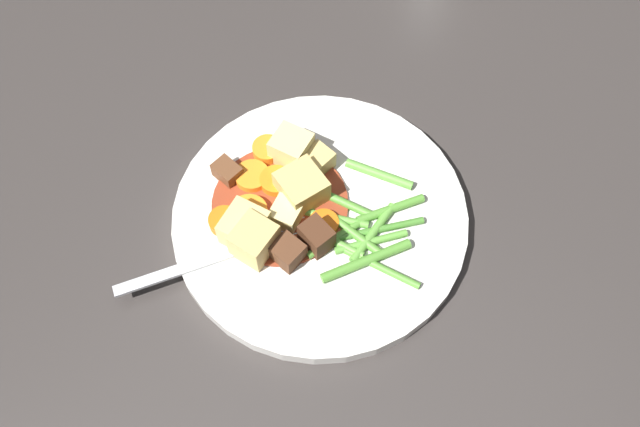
{
  "coord_description": "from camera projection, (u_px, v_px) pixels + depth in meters",
  "views": [
    {
      "loc": [
        -0.12,
        0.26,
        0.55
      ],
      "look_at": [
        0.0,
        0.0,
        0.02
      ],
      "focal_mm": 37.56,
      "sensor_mm": 36.0,
      "label": 1
    }
  ],
  "objects": [
    {
      "name": "green_bean_7",
      "position": [
        378.0,
        230.0,
        0.59
      ],
      "size": [
        0.07,
        0.06,
        0.01
      ],
      "primitive_type": "cylinder",
      "rotation": [
        0.0,
        1.57,
        0.66
      ],
      "color": "#4C8E33",
      "rests_on": "dinner_plate"
    },
    {
      "name": "carrot_slice_2",
      "position": [
        324.0,
        224.0,
        0.59
      ],
      "size": [
        0.04,
        0.04,
        0.01
      ],
      "primitive_type": "cylinder",
      "rotation": [
        0.0,
        0.0,
        1.17
      ],
      "color": "orange",
      "rests_on": "dinner_plate"
    },
    {
      "name": "potato_chunk_4",
      "position": [
        286.0,
        214.0,
        0.59
      ],
      "size": [
        0.02,
        0.03,
        0.02
      ],
      "primitive_type": "cube",
      "rotation": [
        0.0,
        0.0,
        1.56
      ],
      "color": "#EAD68C",
      "rests_on": "dinner_plate"
    },
    {
      "name": "potato_chunk_1",
      "position": [
        244.0,
        227.0,
        0.58
      ],
      "size": [
        0.04,
        0.04,
        0.03
      ],
      "primitive_type": "cube",
      "rotation": [
        0.0,
        0.0,
        4.65
      ],
      "color": "#E5CC7A",
      "rests_on": "dinner_plate"
    },
    {
      "name": "carrot_slice_4",
      "position": [
        276.0,
        181.0,
        0.61
      ],
      "size": [
        0.04,
        0.04,
        0.01
      ],
      "primitive_type": "cylinder",
      "rotation": [
        0.0,
        0.0,
        2.2
      ],
      "color": "orange",
      "rests_on": "dinner_plate"
    },
    {
      "name": "green_bean_3",
      "position": [
        366.0,
        261.0,
        0.57
      ],
      "size": [
        0.06,
        0.07,
        0.01
      ],
      "primitive_type": "cylinder",
      "rotation": [
        0.0,
        1.57,
        0.84
      ],
      "color": "#599E38",
      "rests_on": "dinner_plate"
    },
    {
      "name": "carrot_slice_5",
      "position": [
        224.0,
        221.0,
        0.59
      ],
      "size": [
        0.04,
        0.04,
        0.01
      ],
      "primitive_type": "cylinder",
      "rotation": [
        0.0,
        0.0,
        3.52
      ],
      "color": "orange",
      "rests_on": "dinner_plate"
    },
    {
      "name": "green_bean_2",
      "position": [
        379.0,
        174.0,
        0.62
      ],
      "size": [
        0.07,
        0.01,
        0.01
      ],
      "primitive_type": "cylinder",
      "rotation": [
        0.0,
        1.57,
        0.02
      ],
      "color": "#66AD42",
      "rests_on": "dinner_plate"
    },
    {
      "name": "green_bean_8",
      "position": [
        356.0,
        235.0,
        0.59
      ],
      "size": [
        0.06,
        0.02,
        0.01
      ],
      "primitive_type": "cylinder",
      "rotation": [
        0.0,
        1.57,
        -0.28
      ],
      "color": "#599E38",
      "rests_on": "dinner_plate"
    },
    {
      "name": "green_bean_0",
      "position": [
        346.0,
        203.0,
        0.6
      ],
      "size": [
        0.05,
        0.01,
        0.01
      ],
      "primitive_type": "cylinder",
      "rotation": [
        0.0,
        1.57,
        -0.06
      ],
      "color": "#599E38",
      "rests_on": "dinner_plate"
    },
    {
      "name": "green_bean_5",
      "position": [
        334.0,
        241.0,
        0.58
      ],
      "size": [
        0.06,
        0.01,
        0.01
      ],
      "primitive_type": "cylinder",
      "rotation": [
        0.0,
        1.57,
        -0.08
      ],
      "color": "#66AD42",
      "rests_on": "dinner_plate"
    },
    {
      "name": "green_bean_9",
      "position": [
        390.0,
        209.0,
        0.6
      ],
      "size": [
        0.05,
        0.05,
        0.01
      ],
      "primitive_type": "cylinder",
      "rotation": [
        0.0,
        1.57,
        0.8
      ],
      "color": "#599E38",
      "rests_on": "dinner_plate"
    },
    {
      "name": "meat_chunk_0",
      "position": [
        288.0,
        252.0,
        0.57
      ],
      "size": [
        0.03,
        0.03,
        0.02
      ],
      "primitive_type": "cube",
      "rotation": [
        0.0,
        0.0,
        6.0
      ],
      "color": "#56331E",
      "rests_on": "dinner_plate"
    },
    {
      "name": "green_bean_1",
      "position": [
        371.0,
        242.0,
        0.58
      ],
      "size": [
        0.05,
        0.05,
        0.01
      ],
      "primitive_type": "cylinder",
      "rotation": [
        0.0,
        1.57,
        0.7
      ],
      "color": "#66AD42",
      "rests_on": "dinner_plate"
    },
    {
      "name": "green_bean_10",
      "position": [
        374.0,
        232.0,
        0.59
      ],
      "size": [
        0.02,
        0.07,
        0.01
      ],
      "primitive_type": "cylinder",
      "rotation": [
        0.0,
        1.57,
        1.4
      ],
      "color": "#66AD42",
      "rests_on": "dinner_plate"
    },
    {
      "name": "fork",
      "position": [
        220.0,
        256.0,
        0.58
      ],
      "size": [
        0.13,
        0.14,
        0.0
      ],
      "color": "silver",
      "rests_on": "dinner_plate"
    },
    {
      "name": "ground_plane",
      "position": [
        320.0,
        222.0,
        0.62
      ],
      "size": [
        3.0,
        3.0,
        0.0
      ],
      "primitive_type": "plane",
      "color": "#383330"
    },
    {
      "name": "potato_chunk_0",
      "position": [
        302.0,
        187.0,
        0.6
      ],
      "size": [
        0.05,
        0.05,
        0.03
      ],
      "primitive_type": "cube",
      "rotation": [
        0.0,
        0.0,
        2.59
      ],
      "color": "#DBBC6B",
      "rests_on": "dinner_plate"
    },
    {
      "name": "carrot_slice_0",
      "position": [
        249.0,
        213.0,
        0.59
      ],
      "size": [
        0.05,
        0.05,
        0.01
      ],
      "primitive_type": "cylinder",
      "rotation": [
        0.0,
        0.0,
        3.96
      ],
      "color": "orange",
      "rests_on": "dinner_plate"
    },
    {
      "name": "green_bean_11",
      "position": [
        335.0,
        223.0,
        0.59
      ],
      "size": [
        0.06,
        0.02,
        0.01
      ],
      "primitive_type": "cylinder",
      "rotation": [
        0.0,
        1.57,
        0.19
      ],
      "color": "#66AD42",
      "rests_on": "dinner_plate"
    },
    {
      "name": "potato_chunk_3",
      "position": [
        254.0,
        240.0,
        0.57
      ],
      "size": [
        0.04,
        0.04,
        0.03
      ],
      "primitive_type": "cube",
      "rotation": [
        0.0,
        0.0,
        1.42
      ],
      "color": "#DBBC6B",
      "rests_on": "dinner_plate"
    },
    {
      "name": "dinner_plate",
      "position": [
        320.0,
        218.0,
        0.61
      ],
      "size": [
        0.27,
        0.27,
        0.02
      ],
      "primitive_type": "cylinder",
      "color": "white",
      "rests_on": "ground_plane"
    },
    {
      "name": "potato_chunk_2",
      "position": [
        291.0,
        148.0,
        0.62
      ],
      "size": [
        0.03,
        0.03,
        0.03
      ],
      "primitive_type": "cube",
      "rotation": [
        0.0,
        0.0,
        1.5
      ],
      "color": "#EAD68C",
      "rests_on": "dinner_plate"
    },
    {
      "name": "carrot_slice_6",
      "position": [
        306.0,
        175.0,
        0.61
      ],
      "size": [
        0.04,
        0.04,
        0.01
      ],
      "primitive_type": "cylinder",
      "rotation": [
        0.0,
        0.0,
        5.26
      ],
      "color": "orange",
      "rests_on": "dinner_plate"
    },
    {
      "name": "stew_sauce",
      "position": [
        280.0,
        204.0,
        0.6
      ],
      "size": [
        0.12,
        0.12,
        0.0
      ],
      "primitive_type": "cylinder",
      "color": "#93381E",
      "rests_on": "dinner_plate"
    },
    {
      "name": "meat_chunk_2",
      "position": [
        225.0,
        175.0,
        0.61
      ],
      "size": [
        0.03,
        0.03,
        0.02
      ],
      "primitive_type": "cube",
      "rotation": [
        0.0,
        0.0,
        2.82
      ],
      "color": "brown",
      "rests_on": "dinner_plate"
    },
    {
      "name": "potato_chunk_5",
      "position": [
        316.0,
        162.0,
        0.62
      ],
      "size": [
        0.03,
        0.04,
        0.02
      ],
      "primitive_type": "cube",
      "rotation": [
        0.0,
        0.0,
        4.38
      ],
      "color": "#DBBC6B",
      "rests_on": "dinner_plate"
    },
    {
      "name": "green_bean_6",
      "position": [
        336.0,
        238.0,
        0.59
      ],
      "size": [
        0.04,
        0.06,
        0.01
      ],
      "primitive_type": "cylinder",
      "rotation": [
        0.0,
        1.57,
        1.05
      ],
      "color": "#599E38",
      "rests_on": "dinner_plate"
    },
    {
      "name": "meat_chunk_1",
      "position": [
        317.0,
        236.0,
        0.58
      ],
      "size": [
        0.03,
        0.03,
        0.03
      ],
      "primitive_type": "cube",
      "rotation": [
        0.0,
        0.0,
        5.85
      ],
      "color": "#4C2B19",
      "rests_on": "dinner_plate"
    },
    {
      "name": "carrot_slice_3",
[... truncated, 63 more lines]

